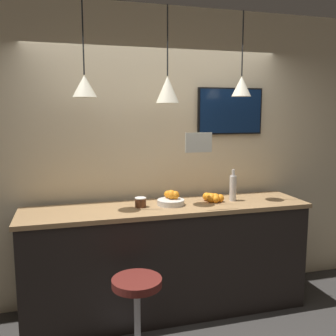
% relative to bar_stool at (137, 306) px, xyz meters
% --- Properties ---
extents(back_wall, '(8.00, 0.06, 2.90)m').
position_rel_bar_stool_xyz_m(back_wall, '(0.42, 1.04, 1.01)').
color(back_wall, beige).
rests_on(back_wall, ground_plane).
extents(service_counter, '(2.64, 0.61, 1.04)m').
position_rel_bar_stool_xyz_m(service_counter, '(0.42, 0.63, 0.08)').
color(service_counter, black).
rests_on(service_counter, ground_plane).
extents(bar_stool, '(0.42, 0.42, 0.66)m').
position_rel_bar_stool_xyz_m(bar_stool, '(0.00, 0.00, 0.00)').
color(bar_stool, '#B7B7BC').
rests_on(bar_stool, ground_plane).
extents(fruit_bowl, '(0.25, 0.25, 0.14)m').
position_rel_bar_stool_xyz_m(fruit_bowl, '(0.46, 0.66, 0.64)').
color(fruit_bowl, beige).
rests_on(fruit_bowl, service_counter).
extents(orange_pile, '(0.18, 0.19, 0.09)m').
position_rel_bar_stool_xyz_m(orange_pile, '(0.87, 0.65, 0.63)').
color(orange_pile, orange).
rests_on(orange_pile, service_counter).
extents(juice_bottle, '(0.07, 0.07, 0.31)m').
position_rel_bar_stool_xyz_m(juice_bottle, '(1.08, 0.65, 0.72)').
color(juice_bottle, silver).
rests_on(juice_bottle, service_counter).
extents(spread_jar, '(0.10, 0.10, 0.09)m').
position_rel_bar_stool_xyz_m(spread_jar, '(0.17, 0.65, 0.64)').
color(spread_jar, '#562D19').
rests_on(spread_jar, service_counter).
extents(pendant_lamp_left, '(0.20, 0.20, 0.79)m').
position_rel_bar_stool_xyz_m(pendant_lamp_left, '(-0.30, 0.65, 1.66)').
color(pendant_lamp_left, black).
extents(pendant_lamp_middle, '(0.21, 0.21, 0.84)m').
position_rel_bar_stool_xyz_m(pendant_lamp_middle, '(0.42, 0.65, 1.64)').
color(pendant_lamp_middle, black).
extents(pendant_lamp_right, '(0.18, 0.18, 0.77)m').
position_rel_bar_stool_xyz_m(pendant_lamp_right, '(1.13, 0.65, 1.69)').
color(pendant_lamp_right, black).
extents(mounted_tv, '(0.70, 0.04, 0.47)m').
position_rel_bar_stool_xyz_m(mounted_tv, '(1.19, 0.99, 1.45)').
color(mounted_tv, black).
extents(hanging_menu_board, '(0.24, 0.01, 0.17)m').
position_rel_bar_stool_xyz_m(hanging_menu_board, '(0.63, 0.41, 1.19)').
color(hanging_menu_board, white).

